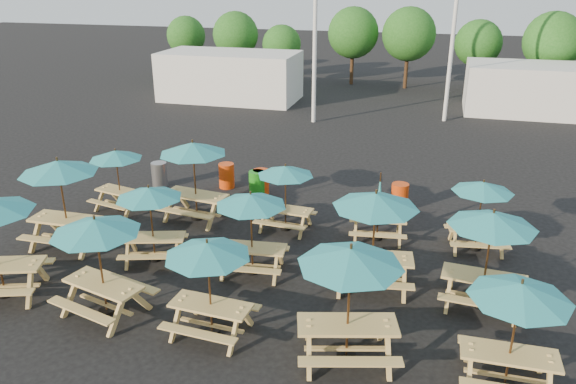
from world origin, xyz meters
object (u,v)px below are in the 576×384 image
(waste_bin_0, at_px, (159,174))
(picnic_unit_9, at_px, (350,265))
(picnic_unit_1, at_px, (59,173))
(picnic_unit_6, at_px, (208,256))
(waste_bin_3, at_px, (261,182))
(waste_bin_1, at_px, (227,176))
(picnic_unit_8, at_px, (285,175))
(picnic_unit_3, at_px, (96,233))
(picnic_unit_14, at_px, (483,192))
(waste_bin_4, at_px, (400,197))
(picnic_unit_2, at_px, (116,159))
(picnic_unit_10, at_px, (375,207))
(waste_bin_2, at_px, (257,184))
(picnic_unit_4, at_px, (149,198))
(picnic_unit_13, at_px, (492,226))
(picnic_unit_5, at_px, (193,154))
(picnic_unit_7, at_px, (251,205))
(picnic_unit_11, at_px, (378,212))

(waste_bin_0, bearing_deg, picnic_unit_9, -44.12)
(picnic_unit_1, distance_m, picnic_unit_6, 6.15)
(waste_bin_3, bearing_deg, waste_bin_0, -176.88)
(waste_bin_0, distance_m, waste_bin_1, 2.43)
(waste_bin_0, distance_m, waste_bin_3, 3.76)
(picnic_unit_8, bearing_deg, picnic_unit_3, -112.84)
(picnic_unit_6, xyz_separation_m, picnic_unit_14, (5.61, 5.57, -0.15))
(picnic_unit_3, height_order, picnic_unit_6, picnic_unit_3)
(waste_bin_0, xyz_separation_m, waste_bin_4, (8.50, 0.08, 0.00))
(picnic_unit_2, bearing_deg, waste_bin_1, 59.89)
(picnic_unit_10, height_order, picnic_unit_14, picnic_unit_10)
(picnic_unit_6, xyz_separation_m, picnic_unit_8, (0.15, 5.44, -0.15))
(picnic_unit_8, relative_size, waste_bin_4, 2.29)
(picnic_unit_3, height_order, waste_bin_2, picnic_unit_3)
(picnic_unit_4, distance_m, waste_bin_3, 5.63)
(picnic_unit_8, xyz_separation_m, picnic_unit_13, (5.47, -2.83, 0.31))
(picnic_unit_6, relative_size, picnic_unit_13, 0.92)
(picnic_unit_5, distance_m, picnic_unit_8, 2.91)
(picnic_unit_5, relative_size, picnic_unit_6, 1.14)
(picnic_unit_2, height_order, picnic_unit_5, picnic_unit_5)
(picnic_unit_13, bearing_deg, picnic_unit_7, -175.89)
(picnic_unit_9, xyz_separation_m, picnic_unit_14, (2.69, 5.65, -0.41))
(picnic_unit_7, bearing_deg, picnic_unit_5, 129.25)
(waste_bin_2, bearing_deg, waste_bin_0, -179.75)
(picnic_unit_9, distance_m, waste_bin_3, 9.31)
(picnic_unit_5, height_order, waste_bin_3, picnic_unit_5)
(picnic_unit_6, height_order, picnic_unit_8, picnic_unit_6)
(picnic_unit_8, relative_size, picnic_unit_10, 0.81)
(picnic_unit_6, relative_size, picnic_unit_7, 1.00)
(picnic_unit_8, xyz_separation_m, waste_bin_1, (-2.96, 2.84, -1.29))
(picnic_unit_1, height_order, picnic_unit_13, picnic_unit_1)
(picnic_unit_6, xyz_separation_m, picnic_unit_13, (5.62, 2.62, 0.16))
(picnic_unit_13, bearing_deg, picnic_unit_2, 170.62)
(picnic_unit_14, bearing_deg, picnic_unit_8, 173.19)
(picnic_unit_13, distance_m, picnic_unit_14, 2.97)
(picnic_unit_1, bearing_deg, picnic_unit_6, -27.66)
(picnic_unit_1, distance_m, waste_bin_2, 6.59)
(picnic_unit_6, relative_size, picnic_unit_8, 1.08)
(picnic_unit_7, bearing_deg, picnic_unit_4, 175.36)
(picnic_unit_2, distance_m, picnic_unit_9, 10.02)
(picnic_unit_6, relative_size, picnic_unit_14, 1.09)
(picnic_unit_1, bearing_deg, picnic_unit_5, 43.90)
(picnic_unit_13, relative_size, waste_bin_3, 2.69)
(picnic_unit_4, height_order, picnic_unit_11, picnic_unit_4)
(picnic_unit_2, height_order, picnic_unit_13, picnic_unit_13)
(waste_bin_4, bearing_deg, picnic_unit_1, -150.14)
(picnic_unit_4, distance_m, picnic_unit_13, 8.36)
(picnic_unit_5, height_order, picnic_unit_7, picnic_unit_5)
(picnic_unit_9, xyz_separation_m, waste_bin_1, (-5.73, 8.37, -1.70))
(picnic_unit_2, bearing_deg, picnic_unit_13, -1.90)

